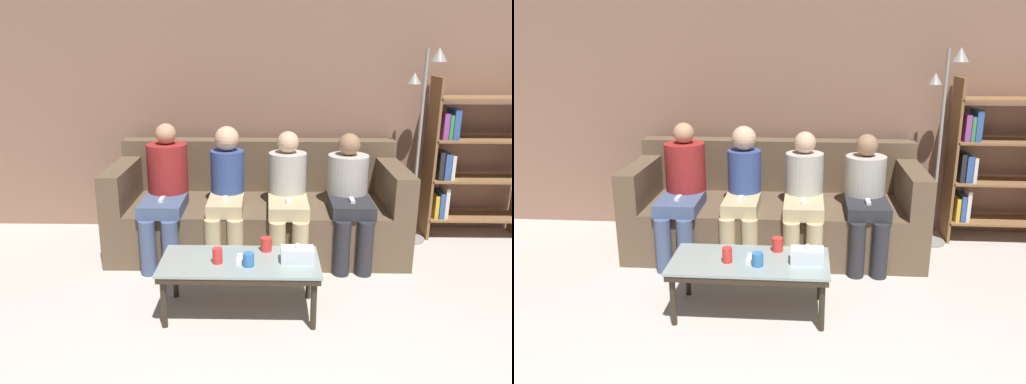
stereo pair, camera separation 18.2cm
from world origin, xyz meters
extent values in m
cube|color=#8C6651|center=(0.00, 4.09, 1.30)|extent=(12.00, 0.06, 2.60)
cube|color=brown|center=(0.00, 3.47, 0.23)|extent=(2.52, 0.98, 0.45)
cube|color=brown|center=(0.00, 3.86, 0.69)|extent=(2.52, 0.20, 0.47)
cube|color=brown|center=(-1.17, 3.47, 0.62)|extent=(0.18, 0.98, 0.33)
cube|color=brown|center=(1.17, 3.47, 0.62)|extent=(0.18, 0.98, 0.33)
cube|color=#8C9E99|center=(-0.10, 2.36, 0.38)|extent=(1.07, 0.51, 0.02)
cube|color=#2D2319|center=(-0.10, 2.36, 0.35)|extent=(1.05, 0.50, 0.04)
cylinder|color=#2D2319|center=(-0.58, 2.16, 0.17)|extent=(0.04, 0.04, 0.33)
cylinder|color=#2D2319|center=(0.39, 2.16, 0.17)|extent=(0.04, 0.04, 0.33)
cylinder|color=#2D2319|center=(-0.58, 2.57, 0.17)|extent=(0.04, 0.04, 0.33)
cylinder|color=#2D2319|center=(0.39, 2.57, 0.17)|extent=(0.04, 0.04, 0.33)
cylinder|color=#3372BF|center=(-0.03, 2.28, 0.43)|extent=(0.08, 0.08, 0.09)
cylinder|color=red|center=(0.08, 2.53, 0.44)|extent=(0.08, 0.08, 0.10)
cylinder|color=red|center=(-0.24, 2.32, 0.44)|extent=(0.07, 0.07, 0.10)
cube|color=silver|center=(0.29, 2.35, 0.44)|extent=(0.22, 0.12, 0.10)
sphere|color=white|center=(0.29, 2.35, 0.50)|extent=(0.04, 0.04, 0.04)
cube|color=white|center=(-0.10, 2.36, 0.40)|extent=(0.04, 0.15, 0.02)
cube|color=brown|center=(1.60, 3.86, 0.75)|extent=(0.02, 0.32, 1.50)
cube|color=brown|center=(2.05, 3.86, 0.19)|extent=(0.89, 0.32, 0.02)
cube|color=gold|center=(1.68, 3.86, 0.31)|extent=(0.03, 0.24, 0.22)
cube|color=#33569E|center=(1.73, 3.86, 0.32)|extent=(0.04, 0.24, 0.24)
cube|color=silver|center=(1.77, 3.86, 0.34)|extent=(0.04, 0.24, 0.29)
cube|color=brown|center=(2.05, 3.86, 0.56)|extent=(0.89, 0.32, 0.02)
cube|color=#232328|center=(1.68, 3.86, 0.71)|extent=(0.04, 0.24, 0.26)
cube|color=#33569E|center=(1.74, 3.86, 0.70)|extent=(0.06, 0.24, 0.24)
cube|color=silver|center=(1.79, 3.86, 0.69)|extent=(0.03, 0.24, 0.23)
cube|color=brown|center=(2.05, 3.86, 0.94)|extent=(0.89, 0.32, 0.02)
cube|color=#8E4293|center=(1.68, 3.86, 1.07)|extent=(0.05, 0.24, 0.24)
cube|color=#38844C|center=(1.73, 3.86, 1.06)|extent=(0.03, 0.24, 0.22)
cube|color=#33569E|center=(1.78, 3.86, 1.09)|extent=(0.05, 0.24, 0.27)
cube|color=brown|center=(2.05, 3.86, 1.32)|extent=(0.89, 0.32, 0.02)
cylinder|color=gray|center=(1.44, 3.71, 0.01)|extent=(0.26, 0.26, 0.02)
cylinder|color=gray|center=(1.44, 3.71, 0.87)|extent=(0.03, 0.03, 1.75)
cone|color=gray|center=(1.54, 3.71, 1.70)|extent=(0.14, 0.14, 0.12)
cone|color=gray|center=(1.36, 3.75, 1.50)|extent=(0.12, 0.12, 0.10)
cylinder|color=#47567A|center=(-0.86, 2.94, 0.23)|extent=(0.13, 0.13, 0.45)
cylinder|color=#47567A|center=(-0.68, 2.94, 0.23)|extent=(0.13, 0.13, 0.45)
cube|color=#47567A|center=(-0.77, 3.18, 0.50)|extent=(0.35, 0.48, 0.10)
cylinder|color=maroon|center=(-0.77, 3.42, 0.71)|extent=(0.35, 0.35, 0.52)
sphere|color=tan|center=(-0.77, 3.42, 1.06)|extent=(0.18, 0.18, 0.18)
cube|color=white|center=(-0.77, 3.13, 0.57)|extent=(0.04, 0.12, 0.02)
cylinder|color=tan|center=(-0.35, 2.98, 0.23)|extent=(0.13, 0.13, 0.45)
cylinder|color=tan|center=(-0.17, 2.98, 0.23)|extent=(0.13, 0.13, 0.45)
cube|color=tan|center=(-0.26, 3.20, 0.50)|extent=(0.29, 0.44, 0.10)
cylinder|color=#334784|center=(-0.26, 3.42, 0.68)|extent=(0.29, 0.29, 0.46)
sphere|color=#DBAD89|center=(-0.26, 3.42, 1.02)|extent=(0.21, 0.21, 0.21)
cube|color=white|center=(-0.26, 3.15, 0.57)|extent=(0.04, 0.12, 0.02)
cylinder|color=tan|center=(0.17, 2.93, 0.23)|extent=(0.13, 0.13, 0.45)
cylinder|color=tan|center=(0.35, 2.93, 0.23)|extent=(0.13, 0.13, 0.45)
cube|color=tan|center=(0.26, 3.18, 0.50)|extent=(0.32, 0.49, 0.10)
cylinder|color=#B7B2A8|center=(0.26, 3.42, 0.68)|extent=(0.32, 0.32, 0.45)
sphere|color=#DBAD89|center=(0.26, 3.42, 0.99)|extent=(0.18, 0.18, 0.18)
cube|color=white|center=(0.26, 3.13, 0.57)|extent=(0.04, 0.12, 0.02)
cylinder|color=#28282D|center=(0.68, 2.96, 0.23)|extent=(0.13, 0.13, 0.45)
cylinder|color=#28282D|center=(0.86, 2.96, 0.23)|extent=(0.13, 0.13, 0.45)
cube|color=#28282D|center=(0.77, 3.19, 0.50)|extent=(0.34, 0.46, 0.10)
cylinder|color=#B7B2A8|center=(0.77, 3.42, 0.67)|extent=(0.34, 0.34, 0.43)
sphere|color=#997051|center=(0.77, 3.42, 0.97)|extent=(0.19, 0.19, 0.19)
cube|color=white|center=(0.77, 3.15, 0.57)|extent=(0.04, 0.12, 0.02)
camera|label=1|loc=(0.08, -0.72, 1.80)|focal=35.00mm
camera|label=2|loc=(0.27, -0.71, 1.80)|focal=35.00mm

